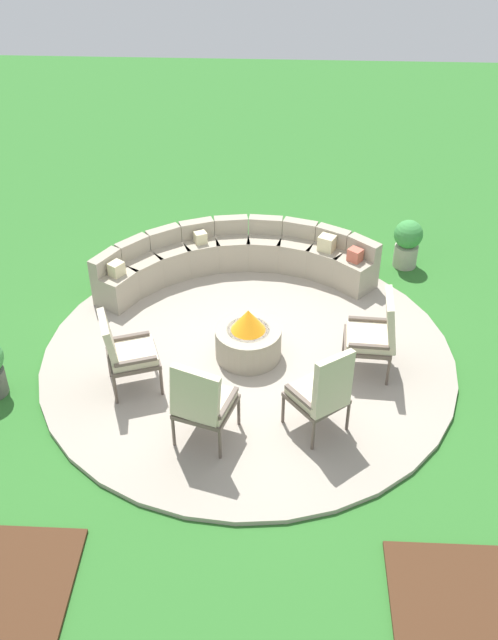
{
  "coord_description": "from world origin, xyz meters",
  "views": [
    {
      "loc": [
        0.35,
        -7.0,
        5.79
      ],
      "look_at": [
        0.0,
        0.2,
        0.45
      ],
      "focal_mm": 41.24,
      "sensor_mm": 36.0,
      "label": 1
    }
  ],
  "objects_px": {
    "lounge_chair_back_left": "(323,391)",
    "potted_plant_0": "(408,241)",
    "lounge_chair_front_right": "(202,401)",
    "curved_stone_bench": "(235,259)",
    "lounge_chair_front_left": "(125,350)",
    "fire_pit": "(248,338)",
    "lounge_chair_back_right": "(376,332)"
  },
  "relations": [
    {
      "from": "lounge_chair_back_left",
      "to": "potted_plant_0",
      "type": "distance_m",
      "value": 3.78
    },
    {
      "from": "lounge_chair_front_right",
      "to": "lounge_chair_back_left",
      "type": "bearing_deg",
      "value": 27.26
    },
    {
      "from": "curved_stone_bench",
      "to": "lounge_chair_front_left",
      "type": "bearing_deg",
      "value": -114.2
    },
    {
      "from": "lounge_chair_front_left",
      "to": "curved_stone_bench",
      "type": "bearing_deg",
      "value": 136.44
    },
    {
      "from": "fire_pit",
      "to": "lounge_chair_back_right",
      "type": "relative_size",
      "value": 0.76
    },
    {
      "from": "lounge_chair_front_right",
      "to": "lounge_chair_front_left",
      "type": "bearing_deg",
      "value": 157.32
    },
    {
      "from": "fire_pit",
      "to": "potted_plant_0",
      "type": "bearing_deg",
      "value": 46.15
    },
    {
      "from": "potted_plant_0",
      "to": "lounge_chair_front_right",
      "type": "bearing_deg",
      "value": -124.76
    },
    {
      "from": "potted_plant_0",
      "to": "lounge_chair_front_left",
      "type": "bearing_deg",
      "value": -140.56
    },
    {
      "from": "curved_stone_bench",
      "to": "lounge_chair_front_right",
      "type": "relative_size",
      "value": 3.47
    },
    {
      "from": "lounge_chair_back_left",
      "to": "potted_plant_0",
      "type": "height_order",
      "value": "lounge_chair_back_left"
    },
    {
      "from": "lounge_chair_front_right",
      "to": "fire_pit",
      "type": "bearing_deg",
      "value": 92.35
    },
    {
      "from": "lounge_chair_front_right",
      "to": "lounge_chair_back_left",
      "type": "xyz_separation_m",
      "value": [
        1.25,
        0.21,
        0.0
      ]
    },
    {
      "from": "lounge_chair_front_left",
      "to": "lounge_chair_back_right",
      "type": "bearing_deg",
      "value": 79.71
    },
    {
      "from": "curved_stone_bench",
      "to": "lounge_chair_back_left",
      "type": "xyz_separation_m",
      "value": [
        1.12,
        -3.02,
        0.28
      ]
    },
    {
      "from": "curved_stone_bench",
      "to": "potted_plant_0",
      "type": "relative_size",
      "value": 5.31
    },
    {
      "from": "potted_plant_0",
      "to": "fire_pit",
      "type": "bearing_deg",
      "value": -133.85
    },
    {
      "from": "lounge_chair_front_right",
      "to": "lounge_chair_back_right",
      "type": "relative_size",
      "value": 1.06
    },
    {
      "from": "curved_stone_bench",
      "to": "lounge_chair_back_right",
      "type": "height_order",
      "value": "lounge_chair_back_right"
    },
    {
      "from": "lounge_chair_front_left",
      "to": "lounge_chair_back_right",
      "type": "height_order",
      "value": "lounge_chair_back_right"
    },
    {
      "from": "lounge_chair_front_left",
      "to": "potted_plant_0",
      "type": "bearing_deg",
      "value": 110.08
    },
    {
      "from": "curved_stone_bench",
      "to": "lounge_chair_front_left",
      "type": "height_order",
      "value": "lounge_chair_front_left"
    },
    {
      "from": "curved_stone_bench",
      "to": "lounge_chair_front_left",
      "type": "xyz_separation_m",
      "value": [
        -1.08,
        -2.41,
        0.25
      ]
    },
    {
      "from": "lounge_chair_back_left",
      "to": "curved_stone_bench",
      "type": "bearing_deg",
      "value": 71.33
    },
    {
      "from": "fire_pit",
      "to": "lounge_chair_front_right",
      "type": "xyz_separation_m",
      "value": [
        -0.41,
        -1.46,
        0.3
      ]
    },
    {
      "from": "lounge_chair_back_right",
      "to": "lounge_chair_front_left",
      "type": "bearing_deg",
      "value": 102.41
    },
    {
      "from": "lounge_chair_back_right",
      "to": "lounge_chair_front_right",
      "type": "bearing_deg",
      "value": 127.15
    },
    {
      "from": "lounge_chair_front_right",
      "to": "potted_plant_0",
      "type": "xyz_separation_m",
      "value": [
        2.59,
        3.74,
        -0.22
      ]
    },
    {
      "from": "lounge_chair_front_left",
      "to": "lounge_chair_back_left",
      "type": "distance_m",
      "value": 2.29
    },
    {
      "from": "curved_stone_bench",
      "to": "lounge_chair_back_left",
      "type": "distance_m",
      "value": 3.23
    },
    {
      "from": "lounge_chair_front_right",
      "to": "lounge_chair_back_left",
      "type": "relative_size",
      "value": 1.0
    },
    {
      "from": "lounge_chair_front_right",
      "to": "lounge_chair_back_right",
      "type": "distance_m",
      "value": 2.29
    }
  ]
}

